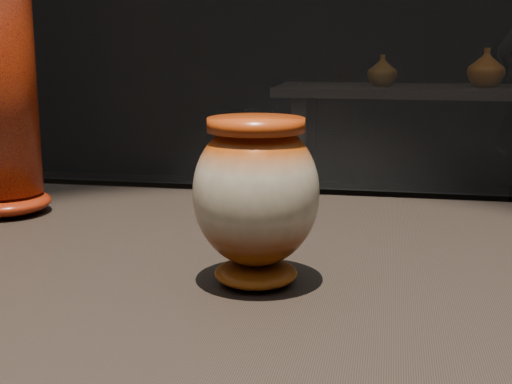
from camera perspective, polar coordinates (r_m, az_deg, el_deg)
main_vase at (r=0.75m, az=0.00°, el=-0.24°), size 0.14×0.14×0.18m
back_shelf at (r=4.12m, az=15.74°, el=4.43°), size 2.00×0.60×0.90m
back_vase_left at (r=4.05m, az=10.08°, el=9.55°), size 0.23×0.23×0.17m
back_vase_mid at (r=4.11m, az=17.94°, el=9.45°), size 0.27×0.27×0.21m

